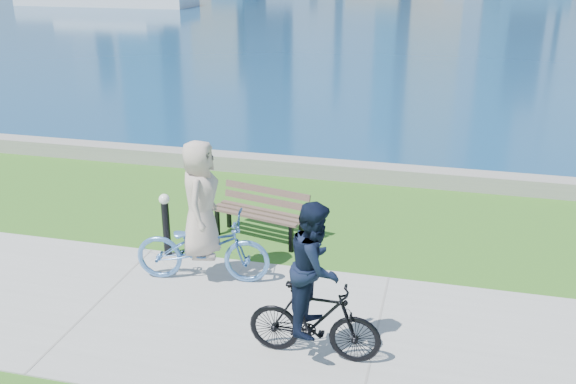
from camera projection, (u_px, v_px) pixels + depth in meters
name	position (u px, v px, depth m)	size (l,w,h in m)	color
ground	(375.00, 341.00, 8.38)	(320.00, 320.00, 0.00)	#2C6019
concrete_path	(375.00, 340.00, 8.37)	(80.00, 3.50, 0.02)	#9F9F9A
seawall	(410.00, 176.00, 13.93)	(90.00, 0.50, 0.35)	gray
park_bench	(261.00, 209.00, 11.21)	(1.78, 0.97, 0.87)	black
bollard_lamp	(166.00, 221.00, 10.50)	(0.18, 0.18, 1.09)	black
cyclist_woman	(202.00, 230.00, 9.62)	(1.01, 2.14, 2.23)	#5285C7
cyclist_man	(315.00, 295.00, 7.74)	(0.62, 1.67, 2.07)	black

